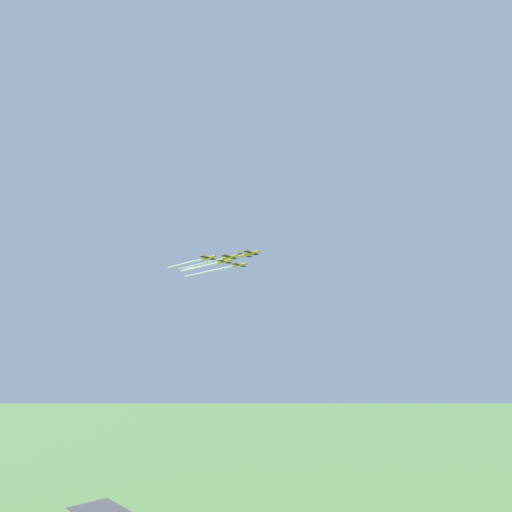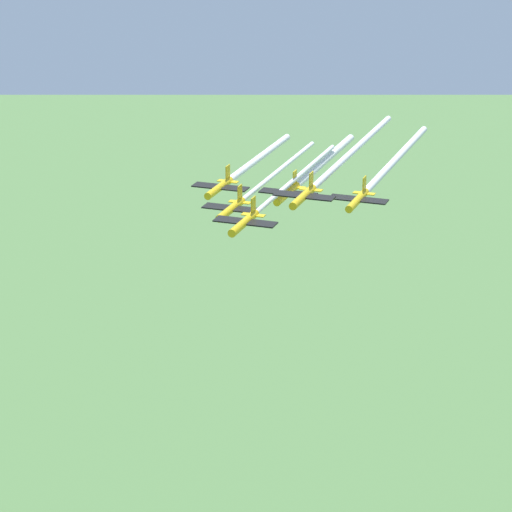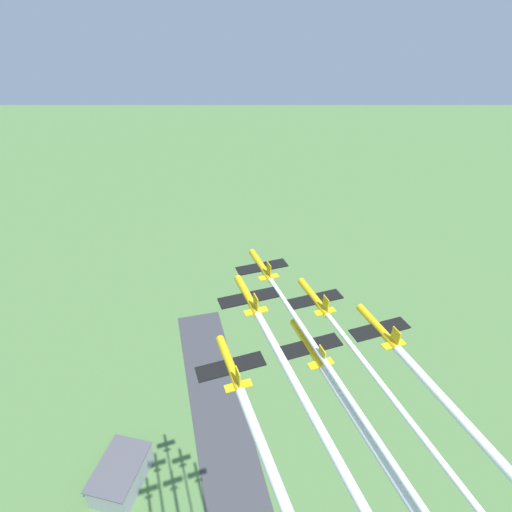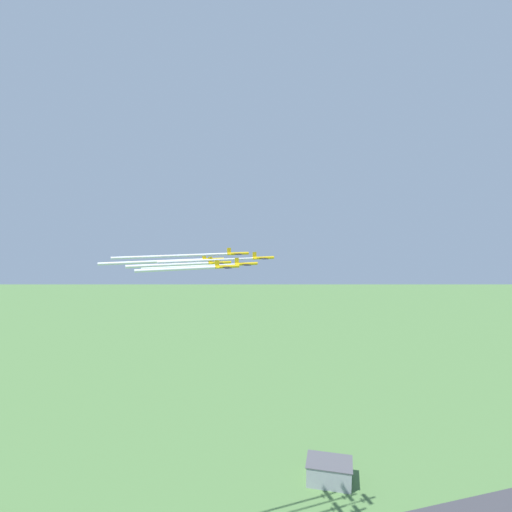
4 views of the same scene
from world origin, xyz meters
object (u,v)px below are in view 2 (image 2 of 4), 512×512
at_px(jet_0, 245,222).
at_px(jet_5, 220,187).
at_px(jet_1, 304,196).
at_px(jet_4, 288,193).
at_px(jet_3, 358,199).
at_px(jet_2, 232,208).

distance_m(jet_0, jet_5, 24.09).
xyz_separation_m(jet_1, jet_4, (5.52, 10.68, -3.12)).
bearing_deg(jet_5, jet_3, 180.00).
xyz_separation_m(jet_1, jet_2, (-6.50, 10.31, -3.39)).
xyz_separation_m(jet_2, jet_3, (18.51, -9.94, 0.42)).
height_order(jet_1, jet_2, jet_1).
height_order(jet_3, jet_4, jet_3).
bearing_deg(jet_0, jet_5, -59.53).
bearing_deg(jet_4, jet_0, 90.00).
bearing_deg(jet_3, jet_0, 59.53).
bearing_deg(jet_1, jet_5, -29.54).
xyz_separation_m(jet_0, jet_4, (17.53, 11.05, -1.36)).
height_order(jet_0, jet_1, jet_1).
distance_m(jet_0, jet_2, 12.13).
relative_size(jet_2, jet_5, 1.00).
xyz_separation_m(jet_3, jet_4, (-6.50, 10.31, -0.15)).
bearing_deg(jet_5, jet_4, 180.00).
height_order(jet_0, jet_5, jet_0).
bearing_deg(jet_4, jet_3, -180.00).
xyz_separation_m(jet_0, jet_1, (12.01, 0.37, 1.76)).
height_order(jet_0, jet_3, jet_0).
relative_size(jet_0, jet_3, 1.00).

